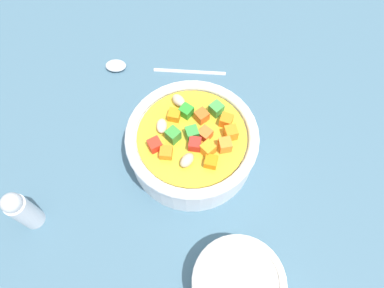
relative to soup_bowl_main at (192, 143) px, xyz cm
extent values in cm
cube|color=#42667A|center=(0.01, 0.00, -4.22)|extent=(140.00, 140.00, 2.00)
cylinder|color=white|center=(0.01, 0.00, -0.83)|extent=(16.86, 16.86, 4.78)
torus|color=white|center=(0.01, 0.00, 1.98)|extent=(17.25, 17.25, 1.39)
cylinder|color=gold|center=(0.01, 0.00, 1.77)|extent=(14.16, 14.16, 0.40)
ellipsoid|color=#C7B593|center=(2.90, 2.46, 2.62)|extent=(2.34, 1.77, 1.30)
cube|color=green|center=(-1.53, -3.00, 2.65)|extent=(1.80, 1.80, 1.38)
cube|color=orange|center=(4.19, 0.13, 2.55)|extent=(2.12, 2.12, 1.17)
cube|color=orange|center=(0.78, 4.47, 2.56)|extent=(2.09, 2.09, 1.20)
cube|color=green|center=(2.08, -1.22, 2.85)|extent=(1.63, 1.63, 1.77)
cube|color=orange|center=(-1.97, 3.97, 2.79)|extent=(2.04, 2.04, 1.65)
cube|color=green|center=(-4.71, -0.67, 2.76)|extent=(1.56, 1.56, 1.59)
cube|color=orange|center=(-3.68, 3.18, 2.82)|extent=(2.01, 2.01, 1.71)
cube|color=orange|center=(-2.57, -1.14, 2.69)|extent=(1.54, 1.54, 1.44)
cube|color=green|center=(0.29, -0.34, 2.69)|extent=(1.96, 1.96, 1.45)
cube|color=orange|center=(0.20, -3.57, 2.59)|extent=(2.10, 2.10, 1.24)
cube|color=orange|center=(-1.17, 1.16, 2.65)|extent=(1.73, 1.73, 1.36)
ellipsoid|color=beige|center=(2.23, -3.39, 2.47)|extent=(2.37, 2.47, 1.00)
ellipsoid|color=beige|center=(-1.85, -4.93, 2.63)|extent=(1.40, 2.13, 1.32)
cube|color=orange|center=(-4.51, 1.46, 2.73)|extent=(2.03, 2.03, 1.52)
cube|color=red|center=(0.76, 1.42, 2.66)|extent=(2.11, 2.11, 1.40)
cube|color=red|center=(4.59, -1.72, 2.65)|extent=(1.76, 1.76, 1.37)
cube|color=orange|center=(-0.40, 3.02, 2.80)|extent=(1.56, 1.56, 1.67)
cylinder|color=silver|center=(-9.01, -11.27, -2.91)|extent=(8.65, 8.43, 0.62)
ellipsoid|color=silver|center=(-0.56, -19.49, -2.67)|extent=(4.03, 4.01, 1.09)
cylinder|color=white|center=(7.37, 16.61, -1.25)|extent=(10.25, 10.25, 3.94)
torus|color=white|center=(7.37, 16.61, 0.93)|extent=(10.36, 10.36, 0.82)
cylinder|color=silver|center=(21.50, -5.84, -0.14)|extent=(2.63, 2.63, 6.16)
sphere|color=silver|center=(21.50, -5.84, 3.53)|extent=(2.37, 2.37, 2.37)
camera|label=1|loc=(14.01, 16.56, 41.68)|focal=33.16mm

